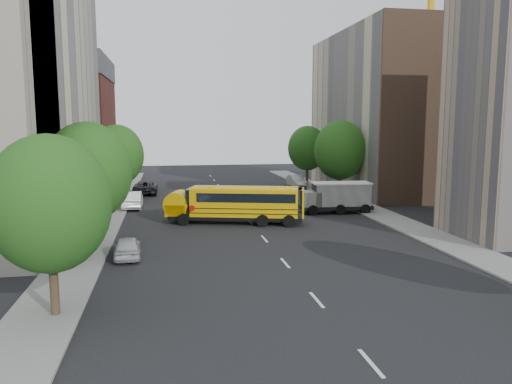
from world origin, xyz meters
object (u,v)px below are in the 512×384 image
object	(u,v)px
street_tree_0	(49,204)
safari_truck	(336,197)
parked_car_1	(133,200)
parked_car_5	(297,181)
parked_car_0	(127,247)
parked_car_4	(327,194)
street_tree_4	(340,150)
street_tree_2	(117,155)
street_tree_1	(88,172)
street_tree_5	(307,148)
parked_car_2	(145,187)
school_bus	(235,203)

from	to	relation	value
street_tree_0	safari_truck	xyz separation A→B (m)	(19.13, 20.76, -3.22)
parked_car_1	parked_car_5	distance (m)	22.59
parked_car_0	parked_car_4	xyz separation A→B (m)	(18.40, 18.90, 0.01)
parked_car_0	street_tree_4	bearing A→B (deg)	-138.94
safari_truck	parked_car_0	size ratio (longest dim) A/B	1.72
street_tree_2	street_tree_1	bearing A→B (deg)	-90.00
street_tree_5	parked_car_4	size ratio (longest dim) A/B	1.99
parked_car_0	parked_car_2	world-z (taller)	parked_car_2
street_tree_2	parked_car_4	distance (m)	21.02
street_tree_0	safari_truck	world-z (taller)	street_tree_0
street_tree_0	parked_car_5	world-z (taller)	street_tree_0
street_tree_5	parked_car_0	bearing A→B (deg)	-122.35
street_tree_4	safari_truck	size ratio (longest dim) A/B	1.26
street_tree_1	street_tree_0	bearing A→B (deg)	-90.00
street_tree_1	street_tree_5	size ratio (longest dim) A/B	1.05
street_tree_2	parked_car_2	xyz separation A→B (m)	(2.20, 7.79, -4.07)
school_bus	parked_car_1	world-z (taller)	school_bus
street_tree_4	parked_car_0	size ratio (longest dim) A/B	2.17
street_tree_4	school_bus	size ratio (longest dim) A/B	0.76
safari_truck	parked_car_5	world-z (taller)	safari_truck
school_bus	parked_car_2	bearing A→B (deg)	127.99
parked_car_1	street_tree_0	bearing A→B (deg)	86.80
school_bus	street_tree_5	bearing A→B (deg)	76.38
street_tree_0	parked_car_2	size ratio (longest dim) A/B	1.35
parked_car_1	parked_car_5	xyz separation A→B (m)	(18.91, 12.36, -0.06)
parked_car_4	parked_car_5	distance (m)	11.07
street_tree_2	parked_car_1	bearing A→B (deg)	-49.59
street_tree_5	parked_car_5	distance (m)	4.50
street_tree_5	parked_car_5	bearing A→B (deg)	-142.62
street_tree_2	parked_car_0	world-z (taller)	street_tree_2
street_tree_1	parked_car_4	distance (m)	27.46
street_tree_2	parked_car_5	bearing A→B (deg)	27.80
street_tree_1	street_tree_2	size ratio (longest dim) A/B	1.03
street_tree_0	parked_car_5	xyz separation A→B (m)	(20.31, 38.71, -3.91)
school_bus	parked_car_5	size ratio (longest dim) A/B	2.38
street_tree_5	parked_car_0	size ratio (longest dim) A/B	2.01
street_tree_4	parked_car_1	bearing A→B (deg)	-175.44
safari_truck	street_tree_0	bearing A→B (deg)	-128.32
parked_car_5	street_tree_0	bearing A→B (deg)	-119.57
parked_car_5	parked_car_1	bearing A→B (deg)	-148.73
street_tree_4	parked_car_2	size ratio (longest dim) A/B	1.48
street_tree_4	parked_car_5	size ratio (longest dim) A/B	1.81
street_tree_4	school_bus	distance (m)	16.32
parked_car_5	street_tree_2	bearing A→B (deg)	-154.08
safari_truck	parked_car_0	bearing A→B (deg)	-140.29
school_bus	street_tree_1	bearing A→B (deg)	-126.20
street_tree_1	parked_car_5	world-z (taller)	street_tree_1
street_tree_2	parked_car_2	distance (m)	9.06
street_tree_0	parked_car_0	size ratio (longest dim) A/B	1.99
street_tree_0	parked_car_0	bearing A→B (deg)	75.87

